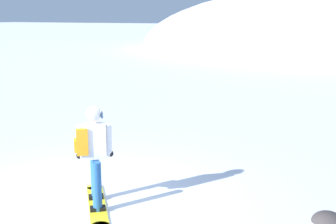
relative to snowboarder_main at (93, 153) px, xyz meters
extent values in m
plane|color=white|center=(-0.15, -0.03, -0.92)|extent=(300.00, 300.00, 0.00)
cube|color=yellow|center=(0.02, 0.02, -0.91)|extent=(1.18, 1.40, 0.02)
cylinder|color=yellow|center=(-0.46, 0.63, -0.91)|extent=(0.28, 0.28, 0.02)
cube|color=black|center=(-0.12, 0.21, -0.86)|extent=(0.28, 0.27, 0.06)
cube|color=black|center=(0.17, -0.17, -0.86)|extent=(0.28, 0.27, 0.06)
cylinder|color=#235699|center=(-0.12, 0.21, -0.48)|extent=(0.15, 0.15, 0.82)
cylinder|color=#235699|center=(0.17, -0.17, -0.48)|extent=(0.15, 0.15, 0.82)
cube|color=silver|center=(0.02, 0.02, 0.22)|extent=(0.42, 0.40, 0.58)
cylinder|color=silver|center=(-0.16, -0.12, 0.22)|extent=(0.19, 0.20, 0.57)
cylinder|color=silver|center=(0.21, 0.16, 0.22)|extent=(0.19, 0.20, 0.57)
sphere|color=black|center=(-0.20, -0.10, -0.03)|extent=(0.11, 0.11, 0.11)
sphere|color=black|center=(0.20, 0.20, -0.03)|extent=(0.11, 0.11, 0.11)
cube|color=orange|center=(-0.13, -0.10, 0.24)|extent=(0.31, 0.33, 0.44)
cube|color=orange|center=(-0.21, -0.17, 0.16)|extent=(0.17, 0.19, 0.20)
sphere|color=beige|center=(0.02, 0.02, 0.64)|extent=(0.21, 0.21, 0.21)
sphere|color=silver|center=(0.02, 0.02, 0.67)|extent=(0.25, 0.25, 0.25)
cube|color=navy|center=(0.13, 0.10, 0.64)|extent=(0.13, 0.15, 0.08)
ellipsoid|color=#383333|center=(3.61, 1.04, -0.92)|extent=(0.51, 0.43, 0.35)
camera|label=1|loc=(4.03, -5.61, 2.21)|focal=46.51mm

